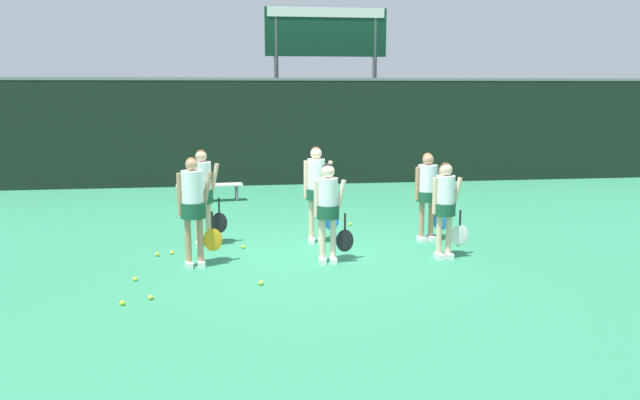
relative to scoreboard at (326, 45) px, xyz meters
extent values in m
plane|color=#2D7F56|center=(-1.55, -9.76, -4.19)|extent=(140.00, 140.00, 0.00)
cube|color=black|center=(-1.55, -1.95, -2.66)|extent=(60.00, 0.06, 3.06)
cube|color=slate|center=(-1.55, -1.95, -1.09)|extent=(60.00, 0.08, 0.08)
cylinder|color=#515156|center=(-1.60, 0.00, -1.51)|extent=(0.14, 0.14, 5.36)
cylinder|color=#515156|center=(1.60, 0.00, -1.51)|extent=(0.14, 0.14, 5.36)
cube|color=#0F3823|center=(0.00, 0.00, 0.41)|extent=(3.91, 0.12, 1.52)
cube|color=white|center=(0.00, -0.07, 1.01)|extent=(3.75, 0.02, 0.30)
cube|color=silver|center=(-3.63, -4.47, -3.77)|extent=(1.69, 0.54, 0.04)
cylinder|color=slate|center=(-2.96, -4.27, -3.99)|extent=(0.06, 0.06, 0.40)
cylinder|color=slate|center=(-2.94, -4.52, -3.99)|extent=(0.06, 0.06, 0.40)
cylinder|color=slate|center=(-4.32, -4.42, -3.99)|extent=(0.06, 0.06, 0.40)
cylinder|color=slate|center=(-4.29, -4.67, -3.99)|extent=(0.06, 0.06, 0.40)
cylinder|color=tan|center=(-3.54, -10.36, -3.77)|extent=(0.10, 0.10, 0.84)
cylinder|color=tan|center=(-3.73, -10.39, -3.77)|extent=(0.10, 0.10, 0.84)
cube|color=white|center=(-3.54, -10.39, -4.15)|extent=(0.15, 0.25, 0.09)
cube|color=white|center=(-3.73, -10.42, -4.15)|extent=(0.15, 0.25, 0.09)
cylinder|color=#194C33|center=(-3.64, -10.37, -3.26)|extent=(0.40, 0.40, 0.25)
cylinder|color=white|center=(-3.64, -10.37, -2.99)|extent=(0.35, 0.35, 0.72)
sphere|color=tan|center=(-3.64, -10.37, -2.53)|extent=(0.19, 0.19, 0.19)
sphere|color=olive|center=(-3.64, -10.36, -2.51)|extent=(0.18, 0.18, 0.18)
cylinder|color=tan|center=(-3.43, -10.34, -3.00)|extent=(0.23, 0.11, 0.69)
cylinder|color=tan|center=(-3.84, -10.41, -3.00)|extent=(0.08, 0.08, 0.69)
cylinder|color=black|center=(-3.34, -10.35, -3.44)|extent=(0.03, 0.03, 0.28)
ellipsoid|color=orange|center=(-3.34, -10.35, -3.76)|extent=(0.30, 0.03, 0.38)
cylinder|color=beige|center=(-1.39, -10.45, -3.80)|extent=(0.10, 0.10, 0.78)
cylinder|color=beige|center=(-1.56, -10.44, -3.80)|extent=(0.10, 0.10, 0.78)
cube|color=white|center=(-1.39, -10.48, -4.15)|extent=(0.12, 0.24, 0.09)
cube|color=white|center=(-1.56, -10.47, -4.15)|extent=(0.12, 0.24, 0.09)
cylinder|color=#194C33|center=(-1.47, -10.44, -3.33)|extent=(0.37, 0.37, 0.22)
cylinder|color=white|center=(-1.47, -10.44, -3.09)|extent=(0.32, 0.32, 0.63)
sphere|color=beige|center=(-1.47, -10.44, -2.67)|extent=(0.22, 0.22, 0.22)
sphere|color=black|center=(-1.47, -10.42, -2.64)|extent=(0.20, 0.20, 0.20)
cylinder|color=beige|center=(-1.27, -10.45, -3.10)|extent=(0.20, 0.08, 0.60)
cylinder|color=beige|center=(-1.66, -10.44, -3.10)|extent=(0.08, 0.08, 0.60)
cylinder|color=black|center=(-1.19, -10.47, -3.49)|extent=(0.03, 0.03, 0.27)
ellipsoid|color=black|center=(-1.19, -10.47, -3.82)|extent=(0.29, 0.03, 0.38)
cylinder|color=beige|center=(0.60, -10.43, -3.80)|extent=(0.10, 0.10, 0.78)
cylinder|color=beige|center=(0.43, -10.44, -3.80)|extent=(0.10, 0.10, 0.78)
cube|color=white|center=(0.60, -10.46, -4.15)|extent=(0.12, 0.25, 0.09)
cube|color=white|center=(0.43, -10.47, -4.15)|extent=(0.12, 0.25, 0.09)
cylinder|color=#194C33|center=(0.51, -10.43, -3.34)|extent=(0.36, 0.36, 0.21)
cylinder|color=white|center=(0.51, -10.43, -3.09)|extent=(0.31, 0.31, 0.64)
sphere|color=beige|center=(0.51, -10.43, -2.67)|extent=(0.20, 0.20, 0.20)
sphere|color=#4C331E|center=(0.51, -10.41, -2.65)|extent=(0.19, 0.19, 0.19)
cylinder|color=beige|center=(0.71, -10.42, -3.11)|extent=(0.20, 0.09, 0.61)
cylinder|color=beige|center=(0.33, -10.44, -3.11)|extent=(0.08, 0.08, 0.61)
cylinder|color=black|center=(0.79, -10.44, -3.49)|extent=(0.03, 0.03, 0.26)
ellipsoid|color=silver|center=(0.79, -10.44, -3.80)|extent=(0.32, 0.03, 0.35)
cylinder|color=tan|center=(-3.47, -9.03, -3.77)|extent=(0.10, 0.10, 0.84)
cylinder|color=tan|center=(-3.65, -9.05, -3.77)|extent=(0.10, 0.10, 0.84)
cube|color=white|center=(-3.46, -9.06, -4.15)|extent=(0.13, 0.25, 0.09)
cube|color=white|center=(-3.65, -9.08, -4.15)|extent=(0.13, 0.25, 0.09)
cylinder|color=#194C33|center=(-3.56, -9.04, -3.26)|extent=(0.39, 0.39, 0.25)
cylinder|color=white|center=(-3.56, -9.04, -3.00)|extent=(0.34, 0.34, 0.71)
sphere|color=tan|center=(-3.56, -9.04, -2.54)|extent=(0.20, 0.20, 0.20)
sphere|color=#4C331E|center=(-3.56, -9.02, -2.52)|extent=(0.19, 0.19, 0.19)
cylinder|color=tan|center=(-3.35, -9.02, -3.01)|extent=(0.22, 0.09, 0.67)
cylinder|color=tan|center=(-3.76, -9.05, -3.01)|extent=(0.08, 0.08, 0.67)
cylinder|color=black|center=(-3.27, -9.03, -3.44)|extent=(0.03, 0.03, 0.28)
ellipsoid|color=black|center=(-3.27, -9.03, -3.77)|extent=(0.29, 0.03, 0.38)
cylinder|color=beige|center=(-1.40, -9.09, -3.76)|extent=(0.10, 0.10, 0.85)
cylinder|color=beige|center=(-1.58, -9.08, -3.76)|extent=(0.10, 0.10, 0.85)
cube|color=white|center=(-1.41, -9.12, -4.15)|extent=(0.12, 0.25, 0.09)
cube|color=white|center=(-1.58, -9.11, -4.15)|extent=(0.12, 0.25, 0.09)
cylinder|color=#194C33|center=(-1.49, -9.08, -3.27)|extent=(0.37, 0.37, 0.20)
cylinder|color=white|center=(-1.49, -9.08, -2.98)|extent=(0.32, 0.32, 0.72)
sphere|color=beige|center=(-1.49, -9.08, -2.52)|extent=(0.21, 0.21, 0.21)
sphere|color=#4C331E|center=(-1.49, -9.06, -2.49)|extent=(0.19, 0.19, 0.19)
cylinder|color=beige|center=(-1.29, -9.09, -2.99)|extent=(0.22, 0.09, 0.68)
cylinder|color=beige|center=(-1.68, -9.07, -2.99)|extent=(0.08, 0.08, 0.68)
cylinder|color=black|center=(-1.21, -9.12, -3.43)|extent=(0.03, 0.03, 0.28)
ellipsoid|color=blue|center=(-1.21, -9.12, -3.76)|extent=(0.30, 0.03, 0.38)
cylinder|color=tan|center=(0.68, -9.19, -3.79)|extent=(0.10, 0.10, 0.79)
cylinder|color=tan|center=(0.49, -9.22, -3.79)|extent=(0.10, 0.10, 0.79)
cube|color=white|center=(0.69, -9.22, -4.15)|extent=(0.15, 0.25, 0.09)
cube|color=white|center=(0.49, -9.25, -4.15)|extent=(0.15, 0.25, 0.09)
cylinder|color=#194C33|center=(0.59, -9.21, -3.33)|extent=(0.41, 0.41, 0.19)
cylinder|color=white|center=(0.59, -9.21, -3.07)|extent=(0.36, 0.36, 0.65)
sphere|color=tan|center=(0.59, -9.21, -2.64)|extent=(0.21, 0.21, 0.21)
sphere|color=olive|center=(0.58, -9.19, -2.62)|extent=(0.19, 0.19, 0.19)
cylinder|color=tan|center=(0.80, -9.18, -3.09)|extent=(0.21, 0.11, 0.62)
cylinder|color=tan|center=(0.38, -9.24, -3.09)|extent=(0.08, 0.08, 0.62)
cylinder|color=black|center=(0.88, -9.18, -3.49)|extent=(0.03, 0.03, 0.28)
ellipsoid|color=blue|center=(0.88, -9.18, -3.81)|extent=(0.32, 0.03, 0.38)
sphere|color=#CCE033|center=(-4.49, -12.11, -4.16)|extent=(0.07, 0.07, 0.07)
sphere|color=#CCE033|center=(-0.60, -7.74, -4.16)|extent=(0.07, 0.07, 0.07)
sphere|color=#CCE033|center=(-4.14, -11.93, -4.16)|extent=(0.07, 0.07, 0.07)
sphere|color=#CCE033|center=(-4.09, -9.57, -4.16)|extent=(0.07, 0.07, 0.07)
sphere|color=#CCE033|center=(-4.32, -9.66, -4.16)|extent=(0.07, 0.07, 0.07)
sphere|color=#CCE033|center=(-2.62, -11.50, -4.16)|extent=(0.07, 0.07, 0.07)
sphere|color=#CCE033|center=(-2.85, -9.33, -4.16)|extent=(0.07, 0.07, 0.07)
sphere|color=#CCE033|center=(-4.48, -11.05, -4.16)|extent=(0.07, 0.07, 0.07)
sphere|color=#CCE033|center=(1.05, -9.68, -4.16)|extent=(0.07, 0.07, 0.07)
camera|label=1|loc=(-2.93, -20.31, -1.33)|focal=35.00mm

